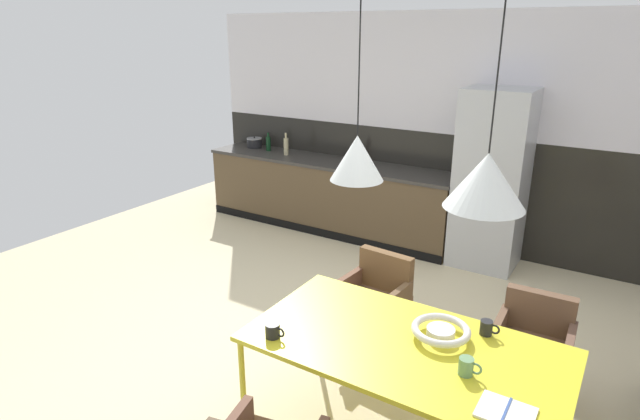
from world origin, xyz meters
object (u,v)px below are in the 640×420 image
object	(u,v)px
dining_table	(405,350)
bottle_oil_tall	(357,153)
refrigerator_column	(491,180)
fruit_bowl	(441,331)
cooking_pot	(255,143)
pendant_lamp_over_table_far	(486,181)
armchair_facing_counter	(535,333)
mug_white_ceramic	(273,331)
armchair_corner_seat	(377,289)
bottle_spice_small	(268,143)
open_book	(506,412)
mug_dark_espresso	(487,328)
pendant_lamp_over_table_near	(357,158)
bottle_vinegar_dark	(286,146)
mug_tall_blue	(467,367)

from	to	relation	value
dining_table	bottle_oil_tall	size ratio (longest dim) A/B	6.87
refrigerator_column	fruit_bowl	xyz separation A→B (m)	(0.47, -2.80, -0.15)
cooking_pot	pendant_lamp_over_table_far	bearing A→B (deg)	-38.34
armchair_facing_counter	mug_white_ceramic	bearing A→B (deg)	44.21
armchair_facing_counter	dining_table	bearing A→B (deg)	57.45
armchair_corner_seat	mug_white_ceramic	world-z (taller)	mug_white_ceramic
dining_table	armchair_corner_seat	world-z (taller)	armchair_corner_seat
dining_table	bottle_spice_small	xyz separation A→B (m)	(-3.29, 3.02, 0.29)
armchair_facing_counter	open_book	xyz separation A→B (m)	(0.07, -1.21, 0.26)
fruit_bowl	cooking_pot	distance (m)	4.74
refrigerator_column	bottle_spice_small	distance (m)	2.97
bottle_oil_tall	mug_dark_espresso	bearing A→B (deg)	-49.67
open_book	mug_white_ceramic	bearing A→B (deg)	-176.95
dining_table	mug_dark_espresso	xyz separation A→B (m)	(0.36, 0.34, 0.08)
bottle_spice_small	fruit_bowl	bearing A→B (deg)	-39.72
armchair_facing_counter	pendant_lamp_over_table_far	world-z (taller)	pendant_lamp_over_table_far
dining_table	bottle_spice_small	bearing A→B (deg)	137.48
pendant_lamp_over_table_near	bottle_vinegar_dark	bearing A→B (deg)	131.67
dining_table	bottle_spice_small	distance (m)	4.48
mug_tall_blue	mug_white_ceramic	bearing A→B (deg)	-166.44
refrigerator_column	pendant_lamp_over_table_near	size ratio (longest dim) A/B	2.01
pendant_lamp_over_table_near	pendant_lamp_over_table_far	bearing A→B (deg)	-5.31
mug_white_ceramic	bottle_oil_tall	size ratio (longest dim) A/B	0.49
fruit_bowl	bottle_vinegar_dark	xyz separation A→B (m)	(-3.09, 2.78, 0.22)
mug_tall_blue	bottle_spice_small	world-z (taller)	bottle_spice_small
pendant_lamp_over_table_far	open_book	bearing A→B (deg)	-42.70
mug_tall_blue	pendant_lamp_over_table_near	size ratio (longest dim) A/B	0.13
fruit_bowl	open_book	size ratio (longest dim) A/B	1.34
open_book	bottle_spice_small	world-z (taller)	bottle_spice_small
armchair_corner_seat	pendant_lamp_over_table_near	distance (m)	1.57
pendant_lamp_over_table_near	mug_dark_espresso	bearing A→B (deg)	22.98
armchair_corner_seat	mug_dark_espresso	xyz separation A→B (m)	(0.99, -0.58, 0.28)
mug_white_ceramic	bottle_vinegar_dark	size ratio (longest dim) A/B	0.44
fruit_bowl	dining_table	bearing A→B (deg)	-132.52
open_book	mug_dark_espresso	world-z (taller)	mug_dark_espresso
open_book	cooking_pot	size ratio (longest dim) A/B	1.21
dining_table	armchair_corner_seat	distance (m)	1.13
pendant_lamp_over_table_far	mug_white_ceramic	bearing A→B (deg)	-163.10
armchair_facing_counter	refrigerator_column	bearing A→B (deg)	-68.75
fruit_bowl	bottle_vinegar_dark	size ratio (longest dim) A/B	1.18
open_book	pendant_lamp_over_table_far	xyz separation A→B (m)	(-0.27, 0.24, 1.02)
cooking_pot	pendant_lamp_over_table_near	distance (m)	4.51
open_book	bottle_oil_tall	size ratio (longest dim) A/B	0.98
armchair_facing_counter	pendant_lamp_over_table_far	distance (m)	1.61
dining_table	bottle_vinegar_dark	xyz separation A→B (m)	(-2.95, 2.94, 0.31)
fruit_bowl	mug_tall_blue	size ratio (longest dim) A/B	2.79
refrigerator_column	mug_white_ceramic	size ratio (longest dim) A/B	14.77
fruit_bowl	mug_dark_espresso	world-z (taller)	mug_dark_espresso
mug_white_ceramic	mug_tall_blue	distance (m)	1.08
refrigerator_column	pendant_lamp_over_table_far	size ratio (longest dim) A/B	1.99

